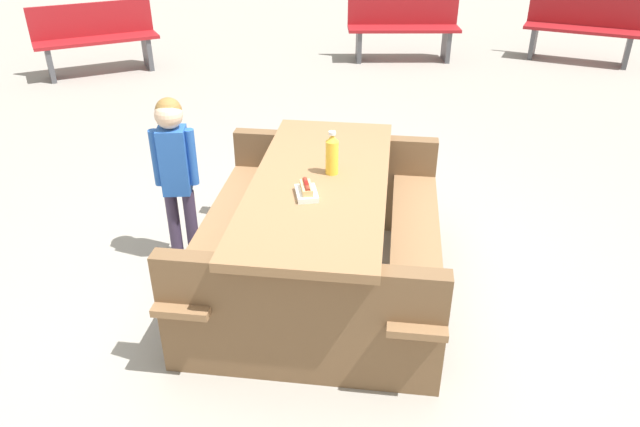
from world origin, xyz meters
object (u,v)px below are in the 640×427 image
at_px(hotdog_tray, 306,191).
at_px(picnic_table, 320,225).
at_px(park_bench_near, 403,26).
at_px(child_in_coat, 175,161).
at_px(park_bench_far, 96,37).
at_px(soda_bottle, 332,154).
at_px(park_bench_mid, 583,27).

bearing_deg(hotdog_tray, picnic_table, 176.29).
bearing_deg(hotdog_tray, park_bench_near, -176.73).
distance_m(hotdog_tray, child_in_coat, 0.98).
height_order(picnic_table, park_bench_near, park_bench_near).
relative_size(hotdog_tray, park_bench_far, 0.15).
xyz_separation_m(soda_bottle, park_bench_far, (-3.63, -4.03, -0.42)).
bearing_deg(picnic_table, child_in_coat, -94.48).
relative_size(soda_bottle, hotdog_tray, 1.23).
xyz_separation_m(picnic_table, hotdog_tray, (0.22, -0.01, 0.34)).
bearing_deg(child_in_coat, soda_bottle, 90.86).
height_order(picnic_table, hotdog_tray, hotdog_tray).
bearing_deg(park_bench_mid, park_bench_far, -69.30).
relative_size(soda_bottle, park_bench_far, 0.19).
bearing_deg(soda_bottle, park_bench_far, -131.99).
relative_size(child_in_coat, park_bench_near, 0.72).
relative_size(hotdog_tray, child_in_coat, 0.19).
distance_m(picnic_table, park_bench_mid, 6.32).
bearing_deg(park_bench_far, park_bench_mid, 110.70).
bearing_deg(hotdog_tray, child_in_coat, -107.31).
height_order(child_in_coat, park_bench_far, child_in_coat).
bearing_deg(hotdog_tray, park_bench_mid, 161.86).
height_order(hotdog_tray, park_bench_mid, park_bench_mid).
height_order(picnic_table, soda_bottle, soda_bottle).
distance_m(park_bench_near, park_bench_mid, 2.43).
height_order(park_bench_near, park_bench_mid, same).
bearing_deg(park_bench_near, hotdog_tray, 3.27).
relative_size(picnic_table, park_bench_near, 1.28).
bearing_deg(park_bench_far, soda_bottle, 48.01).
distance_m(soda_bottle, hotdog_tray, 0.32).
height_order(hotdog_tray, park_bench_near, park_bench_near).
height_order(soda_bottle, park_bench_near, soda_bottle).
xyz_separation_m(soda_bottle, child_in_coat, (0.01, -1.00, -0.16)).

